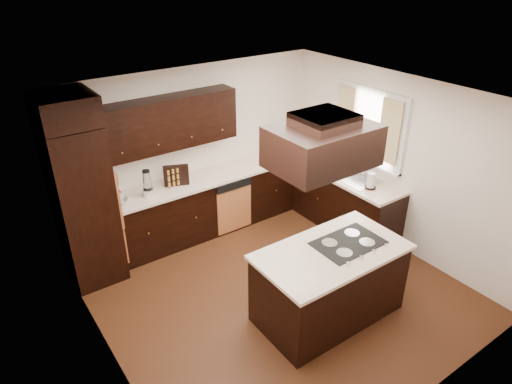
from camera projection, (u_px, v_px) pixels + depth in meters
floor at (276, 291)px, 5.91m from camera, size 4.20×4.20×0.02m
ceiling at (282, 101)px, 4.74m from camera, size 4.20×4.20×0.02m
wall_back at (192, 150)px, 6.85m from camera, size 4.20×0.02×2.50m
wall_front at (434, 308)px, 3.80m from camera, size 4.20×0.02×2.50m
wall_left at (100, 271)px, 4.24m from camera, size 0.02×4.20×2.50m
wall_right at (397, 163)px, 6.41m from camera, size 0.02×4.20×2.50m
oven_column at (84, 205)px, 5.73m from camera, size 0.65×0.75×2.12m
wall_oven_face at (110, 193)px, 5.88m from camera, size 0.05×0.62×0.78m
base_cabinets_back at (207, 204)px, 7.02m from camera, size 2.93×0.60×0.88m
base_cabinets_right at (332, 196)px, 7.27m from camera, size 0.60×2.40×0.88m
countertop_back at (206, 178)px, 6.79m from camera, size 2.93×0.63×0.04m
countertop_right at (333, 170)px, 7.05m from camera, size 0.63×2.40×0.04m
upper_cabinets at (168, 123)px, 6.24m from camera, size 2.00×0.34×0.72m
dishwasher_front at (234, 209)px, 6.97m from camera, size 0.60×0.05×0.72m
window_frame at (369, 126)px, 6.60m from camera, size 0.06×1.32×1.12m
window_pane at (370, 126)px, 6.61m from camera, size 0.00×1.20×1.00m
curtain_left at (389, 132)px, 6.24m from camera, size 0.02×0.34×0.90m
curtain_right at (345, 116)px, 6.85m from camera, size 0.02×0.34×0.90m
sink_rim at (351, 176)px, 6.79m from camera, size 0.52×0.84×0.01m
island at (329, 284)px, 5.32m from camera, size 1.67×0.92×0.88m
island_top at (332, 252)px, 5.11m from camera, size 1.73×0.98×0.04m
cooktop at (348, 243)px, 5.23m from camera, size 0.79×0.53×0.01m
range_hood at (323, 146)px, 4.55m from camera, size 1.05×0.72×0.42m
hood_duct at (324, 120)px, 4.43m from camera, size 0.55×0.50×0.13m
blender_base at (148, 192)px, 6.23m from camera, size 0.15×0.15×0.10m
blender_pitcher at (147, 181)px, 6.14m from camera, size 0.13×0.13×0.26m
spice_rack at (176, 175)px, 6.48m from camera, size 0.36×0.22×0.30m
mixing_bowl at (119, 201)px, 6.06m from camera, size 0.32×0.32×0.06m
soap_bottle at (321, 157)px, 7.19m from camera, size 0.10×0.10×0.19m
paper_towel at (371, 181)px, 6.39m from camera, size 0.12×0.12×0.24m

